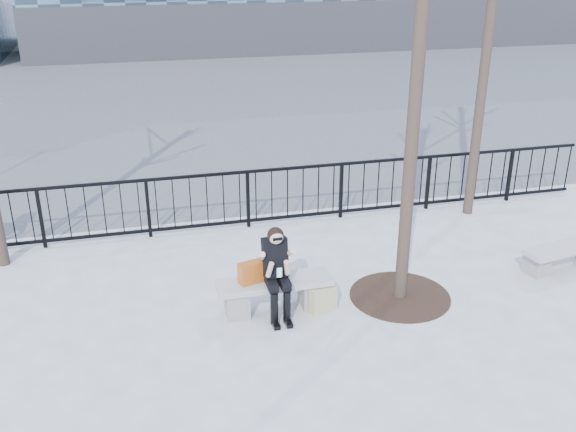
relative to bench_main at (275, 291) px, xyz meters
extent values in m
plane|color=#989994|center=(0.00, 0.00, -0.30)|extent=(120.00, 120.00, 0.00)
cube|color=#474747|center=(0.00, 15.00, -0.30)|extent=(60.00, 23.00, 0.01)
cube|color=black|center=(0.00, 3.00, 0.78)|extent=(14.00, 0.05, 0.05)
cube|color=black|center=(0.00, 3.00, -0.18)|extent=(14.00, 0.05, 0.05)
cube|color=#2D2D30|center=(3.00, 21.96, 0.90)|extent=(18.00, 0.08, 2.40)
cube|color=#2D2D30|center=(20.00, 21.96, 0.90)|extent=(16.00, 0.08, 2.40)
cylinder|color=black|center=(1.90, -0.10, 3.45)|extent=(0.18, 0.18, 7.50)
cylinder|color=black|center=(4.50, 2.60, 3.20)|extent=(0.18, 0.18, 7.00)
cylinder|color=black|center=(1.90, -0.10, -0.29)|extent=(1.50, 1.50, 0.02)
cube|color=slate|center=(-0.55, 0.00, -0.10)|extent=(0.32, 0.38, 0.40)
cube|color=slate|center=(0.55, 0.00, -0.10)|extent=(0.32, 0.38, 0.40)
cube|color=gray|center=(0.00, 0.00, 0.14)|extent=(1.65, 0.46, 0.09)
cube|color=slate|center=(4.30, 0.04, -0.12)|extent=(0.29, 0.34, 0.36)
cube|color=gray|center=(4.79, 0.04, 0.10)|extent=(1.48, 0.41, 0.08)
cube|color=#A84C14|center=(-0.32, 0.02, 0.34)|extent=(0.40, 0.27, 0.30)
cube|color=beige|center=(0.66, -0.21, -0.11)|extent=(0.43, 0.28, 0.38)
camera|label=1|loc=(-1.79, -7.79, 4.58)|focal=40.00mm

